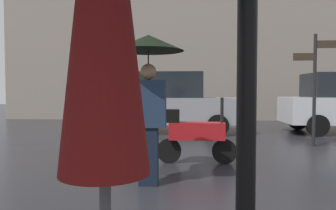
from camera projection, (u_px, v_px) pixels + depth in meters
The scene contains 5 objects.
folded_patio_umbrella_far at pixel (104, 30), 0.96m from camera, with size 0.49×0.49×2.36m.
pedestrian_with_umbrella at pixel (148, 69), 4.50m from camera, with size 1.01×1.01×2.15m.
parked_scooter at pixel (194, 134), 5.92m from camera, with size 1.49×0.32×1.23m.
parked_car_right at pixel (170, 102), 10.40m from camera, with size 4.34×1.92×1.95m.
street_signpost at pixel (315, 78), 7.74m from camera, with size 1.08×0.08×2.74m.
Camera 1 is at (-0.80, -2.09, 1.35)m, focal length 33.96 mm.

